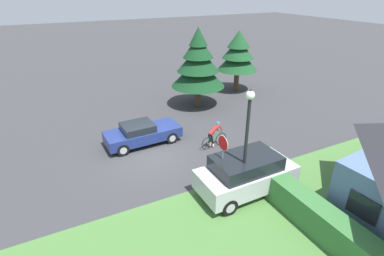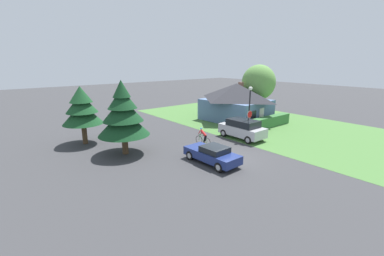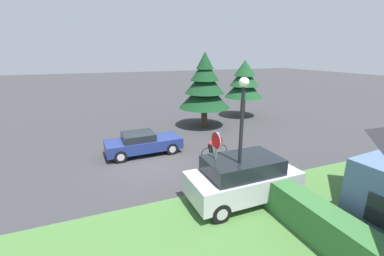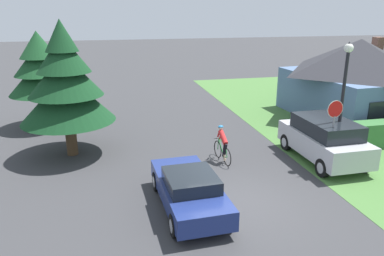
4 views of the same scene
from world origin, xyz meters
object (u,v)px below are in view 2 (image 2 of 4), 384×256
at_px(deciduous_tree_right, 259,82).
at_px(street_lamp, 250,105).
at_px(cottage_house, 236,101).
at_px(conifer_tall_near, 123,114).
at_px(cyclist, 203,137).
at_px(sedan_left_lane, 212,154).
at_px(parked_suv_right, 242,129).
at_px(stop_sign, 249,120).
at_px(conifer_tall_far, 82,108).

bearing_deg(deciduous_tree_right, street_lamp, -146.80).
bearing_deg(cottage_house, street_lamp, -134.67).
relative_size(cottage_house, street_lamp, 1.66).
bearing_deg(conifer_tall_near, deciduous_tree_right, 7.74).
xyz_separation_m(cyclist, street_lamp, (4.55, -1.29, 2.53)).
bearing_deg(cottage_house, sedan_left_lane, -149.53).
bearing_deg(cyclist, conifer_tall_near, 63.49).
relative_size(parked_suv_right, street_lamp, 0.88).
bearing_deg(sedan_left_lane, street_lamp, -73.82).
bearing_deg(cottage_house, cyclist, -157.98).
distance_m(cottage_house, deciduous_tree_right, 4.99).
bearing_deg(deciduous_tree_right, cyclist, -160.43).
bearing_deg(deciduous_tree_right, sedan_left_lane, -152.48).
height_order(stop_sign, deciduous_tree_right, deciduous_tree_right).
bearing_deg(cottage_house, conifer_tall_far, 168.60).
height_order(cyclist, conifer_tall_near, conifer_tall_near).
bearing_deg(cyclist, deciduous_tree_right, -77.01).
distance_m(stop_sign, conifer_tall_near, 11.03).
xyz_separation_m(street_lamp, conifer_tall_far, (-12.51, 8.29, -0.03)).
xyz_separation_m(cyclist, deciduous_tree_right, (14.28, 5.07, 3.71)).
distance_m(cyclist, conifer_tall_far, 10.89).
height_order(cottage_house, conifer_tall_near, conifer_tall_near).
distance_m(conifer_tall_near, conifer_tall_far, 5.00).
xyz_separation_m(sedan_left_lane, parked_suv_right, (6.46, 2.66, 0.31)).
bearing_deg(conifer_tall_far, parked_suv_right, -32.87).
bearing_deg(parked_suv_right, conifer_tall_near, 72.66).
distance_m(cottage_house, street_lamp, 8.12).
xyz_separation_m(cyclist, conifer_tall_far, (-7.97, 6.99, 2.50)).
bearing_deg(cyclist, stop_sign, -123.15).
bearing_deg(conifer_tall_near, cottage_house, 9.23).
distance_m(sedan_left_lane, conifer_tall_near, 7.53).
height_order(street_lamp, conifer_tall_far, conifer_tall_far).
xyz_separation_m(cyclist, parked_suv_right, (4.21, -0.87, 0.24)).
bearing_deg(stop_sign, street_lamp, -141.05).
distance_m(sedan_left_lane, stop_sign, 6.45).
height_order(cyclist, stop_sign, stop_sign).
xyz_separation_m(cottage_house, parked_suv_right, (-5.53, -5.76, -1.41)).
distance_m(sedan_left_lane, street_lamp, 7.62).
xyz_separation_m(conifer_tall_far, deciduous_tree_right, (22.25, -1.92, 1.21)).
height_order(sedan_left_lane, deciduous_tree_right, deciduous_tree_right).
bearing_deg(cyclist, cottage_house, -69.94).
bearing_deg(cottage_house, stop_sign, -135.51).
distance_m(cyclist, parked_suv_right, 4.31).
bearing_deg(parked_suv_right, conifer_tall_far, 56.52).
relative_size(cyclist, deciduous_tree_right, 0.26).
bearing_deg(cyclist, sedan_left_lane, 140.96).
height_order(cyclist, parked_suv_right, parked_suv_right).
bearing_deg(conifer_tall_far, street_lamp, -33.51).
distance_m(cyclist, street_lamp, 5.36).
xyz_separation_m(stop_sign, conifer_tall_near, (-10.13, 4.20, 1.18)).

